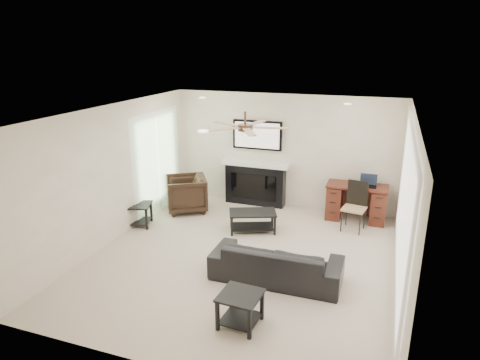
# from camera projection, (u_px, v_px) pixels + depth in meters

# --- Properties ---
(room_shell) EXTENTS (5.50, 5.54, 2.52)m
(room_shell) POSITION_uv_depth(u_px,v_px,m) (256.00, 163.00, 6.81)
(room_shell) COLOR beige
(room_shell) RESTS_ON ground
(sofa) EXTENTS (2.01, 0.80, 0.58)m
(sofa) POSITION_uv_depth(u_px,v_px,m) (276.00, 262.00, 6.58)
(sofa) COLOR black
(sofa) RESTS_ON ground
(armchair) EXTENTS (1.16, 1.15, 0.77)m
(armchair) POSITION_uv_depth(u_px,v_px,m) (186.00, 194.00, 9.31)
(armchair) COLOR black
(armchair) RESTS_ON ground
(coffee_table) EXTENTS (1.02, 0.80, 0.40)m
(coffee_table) POSITION_uv_depth(u_px,v_px,m) (253.00, 221.00, 8.33)
(coffee_table) COLOR black
(coffee_table) RESTS_ON ground
(end_table_near) EXTENTS (0.55, 0.55, 0.45)m
(end_table_near) POSITION_uv_depth(u_px,v_px,m) (240.00, 310.00, 5.53)
(end_table_near) COLOR black
(end_table_near) RESTS_ON ground
(end_table_left) EXTENTS (0.63, 0.63, 0.45)m
(end_table_left) POSITION_uv_depth(u_px,v_px,m) (139.00, 215.00, 8.59)
(end_table_left) COLOR black
(end_table_left) RESTS_ON ground
(fireplace_unit) EXTENTS (1.52, 0.34, 1.91)m
(fireplace_unit) POSITION_uv_depth(u_px,v_px,m) (255.00, 164.00, 9.52)
(fireplace_unit) COLOR black
(fireplace_unit) RESTS_ON ground
(desk) EXTENTS (1.22, 0.56, 0.76)m
(desk) POSITION_uv_depth(u_px,v_px,m) (356.00, 203.00, 8.81)
(desk) COLOR #3E1A0F
(desk) RESTS_ON ground
(desk_chair) EXTENTS (0.49, 0.51, 0.97)m
(desk_chair) POSITION_uv_depth(u_px,v_px,m) (354.00, 207.00, 8.28)
(desk_chair) COLOR black
(desk_chair) RESTS_ON ground
(laptop) EXTENTS (0.33, 0.24, 0.23)m
(laptop) POSITION_uv_depth(u_px,v_px,m) (368.00, 181.00, 8.57)
(laptop) COLOR black
(laptop) RESTS_ON desk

